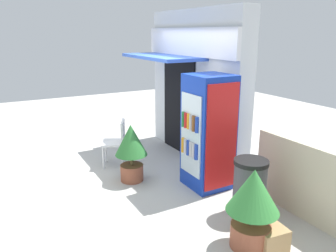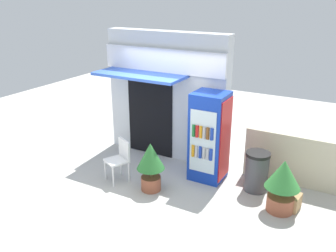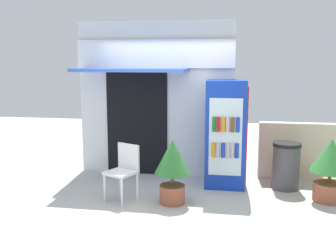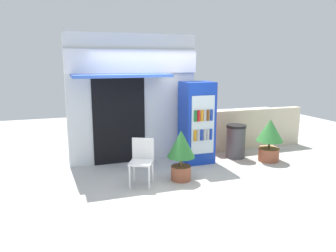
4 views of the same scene
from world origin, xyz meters
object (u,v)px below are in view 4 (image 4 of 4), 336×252
object	(u,v)px
potted_plant_near_shop	(181,150)
cardboard_box	(269,152)
plastic_chair	(142,158)
trash_bin	(236,141)
drink_cooler	(197,122)
potted_plant_curbside	(270,136)

from	to	relation	value
potted_plant_near_shop	cardboard_box	distance (m)	2.63
plastic_chair	trash_bin	world-z (taller)	plastic_chair
drink_cooler	potted_plant_curbside	distance (m)	1.71
drink_cooler	potted_plant_near_shop	bearing A→B (deg)	-127.79
potted_plant_curbside	trash_bin	size ratio (longest dim) A/B	1.23
drink_cooler	trash_bin	bearing A→B (deg)	-0.48
drink_cooler	potted_plant_near_shop	world-z (taller)	drink_cooler
cardboard_box	trash_bin	bearing A→B (deg)	155.37
trash_bin	plastic_chair	bearing A→B (deg)	-159.59
trash_bin	drink_cooler	bearing A→B (deg)	179.52
potted_plant_curbside	cardboard_box	xyz separation A→B (m)	(0.13, 0.17, -0.44)
cardboard_box	drink_cooler	bearing A→B (deg)	168.94
trash_bin	potted_plant_curbside	bearing A→B (deg)	-40.64
potted_plant_curbside	drink_cooler	bearing A→B (deg)	162.27
plastic_chair	potted_plant_near_shop	xyz separation A→B (m)	(0.76, -0.04, 0.09)
plastic_chair	drink_cooler	bearing A→B (deg)	31.88
plastic_chair	cardboard_box	bearing A→B (deg)	10.73
drink_cooler	trash_bin	xyz separation A→B (m)	(1.01, -0.01, -0.51)
drink_cooler	potted_plant_curbside	xyz separation A→B (m)	(1.59, -0.51, -0.34)
plastic_chair	trash_bin	xyz separation A→B (m)	(2.55, 0.95, -0.11)
plastic_chair	potted_plant_curbside	distance (m)	3.16
potted_plant_near_shop	potted_plant_curbside	bearing A→B (deg)	11.71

